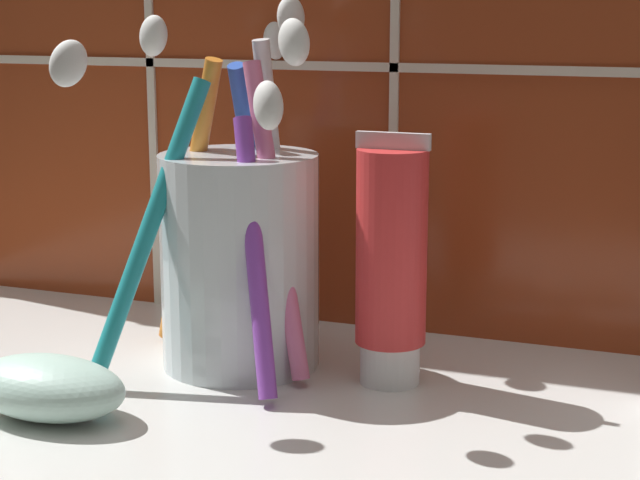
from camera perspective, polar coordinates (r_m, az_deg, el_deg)
sink_counter at (r=50.80cm, az=-2.60°, el=-10.02°), size 60.99×29.12×2.00cm
toothbrush_cup at (r=54.98cm, az=-4.34°, el=-0.52°), size 12.73×17.59×18.96cm
toothpaste_tube at (r=52.11cm, az=3.82°, el=-1.20°), size 3.66×3.48×12.48cm
soap_bar at (r=50.43cm, az=-14.34°, el=-7.63°), size 7.73×4.50×2.86cm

